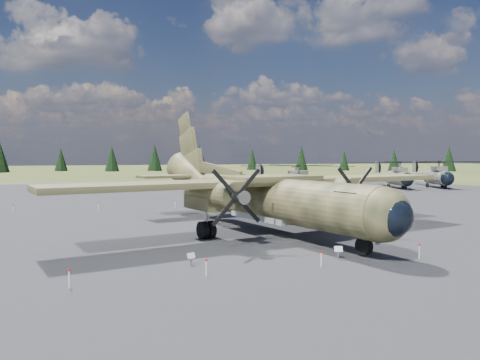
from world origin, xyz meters
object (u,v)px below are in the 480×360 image
object	(u,v)px
helicopter_far	(438,169)
helicopter_mid	(399,170)
helicopter_near	(296,173)
transport_plane	(262,191)

from	to	relation	value
helicopter_far	helicopter_mid	bearing A→B (deg)	-168.35
helicopter_near	helicopter_mid	xyz separation A→B (m)	(21.47, 4.65, 0.22)
transport_plane	helicopter_far	xyz separation A→B (m)	(46.02, 33.98, 0.33)
helicopter_near	helicopter_mid	size ratio (longest dim) A/B	0.94
transport_plane	helicopter_mid	xyz separation A→B (m)	(38.49, 34.80, 0.23)
helicopter_near	helicopter_mid	bearing A→B (deg)	-1.27
helicopter_mid	helicopter_far	world-z (taller)	helicopter_far
helicopter_near	helicopter_far	size ratio (longest dim) A/B	0.91
helicopter_far	transport_plane	bearing A→B (deg)	-125.72
helicopter_mid	helicopter_far	xyz separation A→B (m)	(7.53, -0.82, 0.09)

